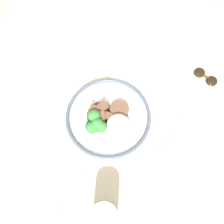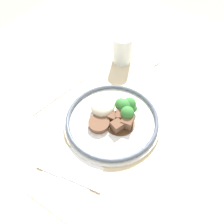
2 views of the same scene
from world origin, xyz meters
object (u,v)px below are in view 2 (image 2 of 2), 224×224
(fork, at_px, (62,175))
(juice_glass, at_px, (122,51))
(plate, at_px, (113,118))
(knife, at_px, (63,93))
(spoon, at_px, (154,65))

(fork, bearing_deg, juice_glass, -87.28)
(plate, distance_m, knife, 0.20)
(juice_glass, relative_size, spoon, 0.66)
(plate, xyz_separation_m, spoon, (0.30, 0.02, -0.02))
(fork, relative_size, spoon, 1.16)
(knife, distance_m, spoon, 0.35)
(knife, bearing_deg, plate, -82.00)
(juice_glass, distance_m, spoon, 0.13)
(plate, relative_size, juice_glass, 2.83)
(juice_glass, relative_size, knife, 0.46)
(knife, bearing_deg, juice_glass, -8.13)
(plate, height_order, juice_glass, juice_glass)
(juice_glass, height_order, fork, juice_glass)
(juice_glass, height_order, knife, juice_glass)
(fork, height_order, spoon, same)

